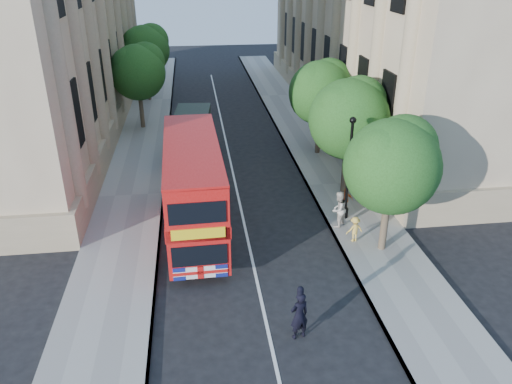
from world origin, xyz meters
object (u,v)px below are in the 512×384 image
object	(u,v)px
double_decker_bus	(193,186)
woman_pedestrian	(339,209)
lamp_post	(348,173)
box_van	(193,137)
police_constable	(299,315)

from	to	relation	value
double_decker_bus	woman_pedestrian	size ratio (longest dim) A/B	5.21
lamp_post	box_van	world-z (taller)	lamp_post
double_decker_bus	police_constable	size ratio (longest dim) A/B	5.05
police_constable	woman_pedestrian	world-z (taller)	woman_pedestrian
lamp_post	woman_pedestrian	distance (m)	1.80
woman_pedestrian	box_van	bearing A→B (deg)	-95.81
double_decker_bus	box_van	distance (m)	9.44
double_decker_bus	box_van	world-z (taller)	double_decker_bus
double_decker_bus	police_constable	world-z (taller)	double_decker_bus
double_decker_bus	police_constable	distance (m)	8.65
lamp_post	double_decker_bus	world-z (taller)	lamp_post
police_constable	double_decker_bus	bearing A→B (deg)	-84.34
lamp_post	police_constable	bearing A→B (deg)	-116.62
lamp_post	woman_pedestrian	bearing A→B (deg)	-127.13
lamp_post	box_van	distance (m)	11.83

